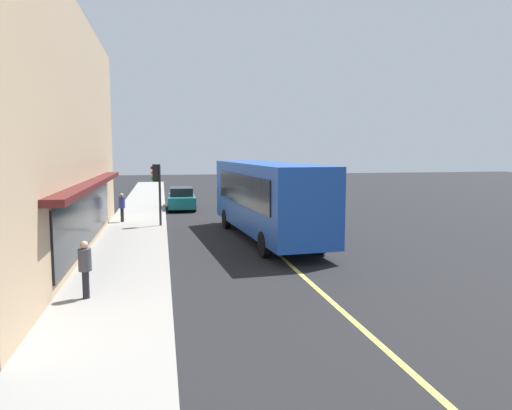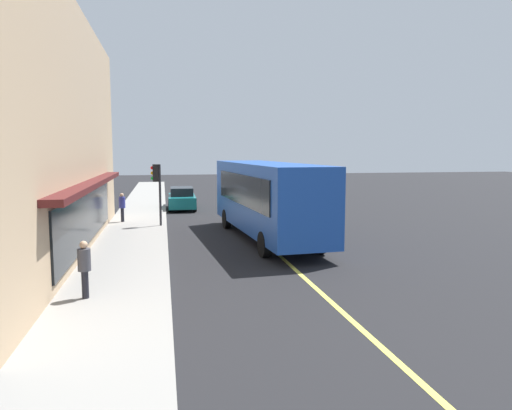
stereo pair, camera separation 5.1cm
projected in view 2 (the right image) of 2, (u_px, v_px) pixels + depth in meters
The scene contains 8 objects.
ground at pixel (264, 241), 21.46m from camera, with size 120.00×120.00×0.00m, color black.
sidewalk at pixel (131, 244), 20.35m from camera, with size 80.00×3.09×0.15m, color gray.
lane_centre_stripe at pixel (264, 241), 21.46m from camera, with size 36.00×0.16×0.01m, color #D8D14C.
bus at pixel (266, 196), 21.73m from camera, with size 11.28×3.32×3.50m.
traffic_light at pixel (157, 180), 24.72m from camera, with size 0.30×0.52×3.20m.
car_teal at pixel (182, 199), 32.98m from camera, with size 4.33×1.91×1.52m.
pedestrian_by_curb at pixel (122, 205), 26.17m from camera, with size 0.34×0.34×1.59m.
pedestrian_mid_block at pixel (84, 264), 12.62m from camera, with size 0.34×0.34×1.55m.
Camera 2 is at (-20.68, 4.38, 4.08)m, focal length 33.47 mm.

